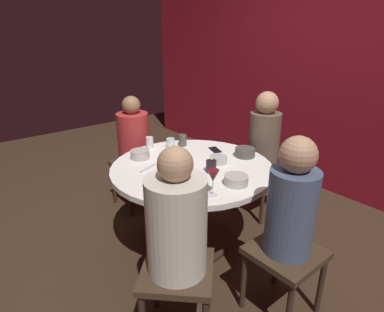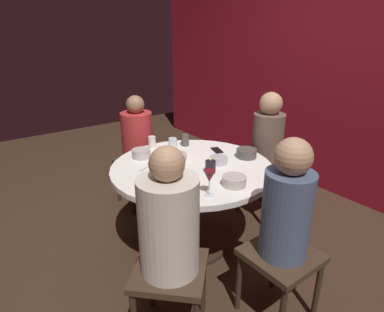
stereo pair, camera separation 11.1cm
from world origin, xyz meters
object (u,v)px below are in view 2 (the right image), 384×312
Objects in this scene: dining_table at (192,184)px; bowl_serving_large at (219,160)px; seated_diner_front_right at (169,228)px; cell_phone at (217,150)px; cup_near_candle at (185,140)px; seated_diner_left at (137,139)px; dinner_plate at (163,180)px; seated_diner_back at (267,142)px; cup_center_front at (173,143)px; cup_by_right_diner at (175,193)px; wine_glass at (209,177)px; bowl_salad_center at (175,157)px; bowl_small_white at (234,181)px; cup_by_left_diner at (152,142)px; bowl_rice_portion at (141,153)px; candle_holder at (210,167)px; bowl_sauce_side at (246,153)px; seated_diner_right at (286,214)px.

dining_table is 9.11× the size of bowl_serving_large.
dining_table is at bearing 0.00° from seated_diner_front_right.
cell_phone is 0.31m from cup_near_candle.
seated_diner_left is 5.44× the size of dinner_plate.
seated_diner_back reaches higher than cup_center_front.
cell_phone is 0.29m from bowl_serving_large.
cell_phone is (-0.14, 0.37, 0.17)m from dining_table.
dinner_plate is 2.38× the size of cup_by_right_diner.
wine_glass reaches higher than cup_near_candle.
cup_center_front is (-0.25, 0.15, 0.02)m from bowl_salad_center.
seated_diner_front_right reaches higher than bowl_salad_center.
seated_diner_left is 0.85m from cell_phone.
dining_table is 7.58× the size of bowl_small_white.
dining_table is 1.05× the size of seated_diner_front_right.
dinner_plate is at bearing -133.75° from bowl_small_white.
bowl_serving_large is (-0.01, 0.52, 0.02)m from dinner_plate.
cup_by_left_diner is (-0.99, -0.06, 0.02)m from bowl_small_white.
cup_near_candle is at bearing 140.97° from cup_by_right_diner.
seated_diner_back is 0.76m from cup_near_candle.
cell_phone is 1.57× the size of cup_center_front.
bowl_rice_portion is at bearing -24.35° from seated_diner_left.
candle_holder is 0.43m from bowl_sauce_side.
seated_diner_right is 1.33m from cup_near_candle.
seated_diner_front_right is (0.61, -1.47, -0.01)m from seated_diner_back.
bowl_rice_portion reaches higher than dinner_plate.
dining_table is at bearing 0.00° from seated_diner_left.
seated_diner_back is at bearing 70.68° from bowl_rice_portion.
seated_diner_left is 8.26× the size of bowl_serving_large.
cup_near_candle is (0.49, 0.23, 0.08)m from seated_diner_left.
cup_by_left_diner reaches higher than bowl_salad_center.
dining_table is 0.88m from seated_diner_back.
bowl_rice_portion is (0.51, -0.23, 0.06)m from seated_diner_left.
dinner_plate is 0.52m from bowl_serving_large.
cell_phone is 0.28m from bowl_sauce_side.
wine_glass reaches higher than cell_phone.
seated_diner_front_right is at bearing -34.55° from cup_center_front.
seated_diner_left is 6.45× the size of wine_glass.
wine_glass is at bearing -24.21° from dining_table.
bowl_sauce_side is (0.03, 0.27, 0.01)m from bowl_serving_large.
wine_glass is at bearing -19.37° from cup_center_front.
cell_phone is at bearing 110.09° from dining_table.
seated_diner_back reaches higher than bowl_serving_large.
wine_glass reaches higher than bowl_small_white.
bowl_serving_large is (-0.80, 0.19, 0.02)m from seated_diner_right.
bowl_salad_center reaches higher than cell_phone.
cup_near_candle is at bearing -156.14° from bowl_sauce_side.
bowl_serving_large is (0.99, 0.19, 0.06)m from seated_diner_left.
candle_holder reaches higher than bowl_rice_portion.
cup_by_right_diner is at bearing -12.82° from bowl_rice_portion.
dinner_plate is 0.28m from cup_by_right_diner.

